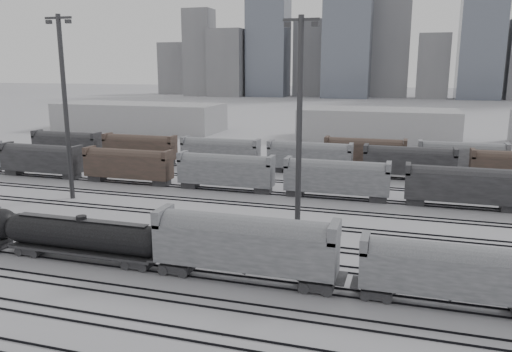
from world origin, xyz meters
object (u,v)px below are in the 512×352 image
(tank_car_b, at_px, (83,236))
(light_mast_c, at_px, (299,125))
(hopper_car_a, at_px, (244,242))

(tank_car_b, relative_size, light_mast_c, 0.74)
(hopper_car_a, xyz_separation_m, light_mast_c, (2.04, 12.70, 9.04))
(hopper_car_a, bearing_deg, tank_car_b, 180.00)
(tank_car_b, distance_m, light_mast_c, 24.79)
(tank_car_b, height_order, hopper_car_a, hopper_car_a)
(light_mast_c, bearing_deg, tank_car_b, -145.85)
(hopper_car_a, relative_size, light_mast_c, 0.69)
(hopper_car_a, bearing_deg, light_mast_c, 80.89)
(hopper_car_a, distance_m, light_mast_c, 15.72)
(hopper_car_a, height_order, light_mast_c, light_mast_c)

